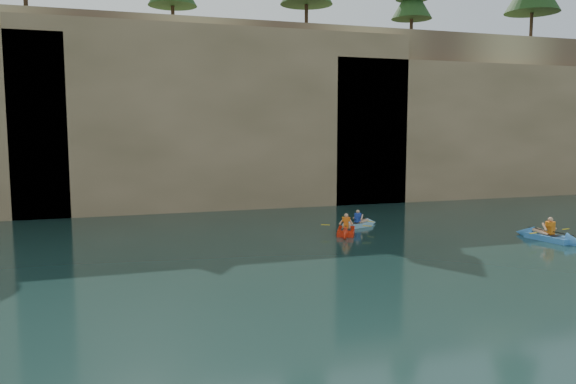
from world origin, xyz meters
name	(u,v)px	position (x,y,z in m)	size (l,w,h in m)	color
ground	(337,343)	(0.00, 0.00, 0.00)	(160.00, 160.00, 0.00)	black
cliff	(177,114)	(0.00, 30.00, 6.00)	(70.00, 16.00, 12.00)	tan
cliff_slab_center	(225,116)	(2.00, 22.60, 5.70)	(24.00, 2.40, 11.40)	#9A7D5D
cliff_slab_east	(496,129)	(22.00, 22.60, 4.92)	(26.00, 2.40, 9.84)	#9A7D5D
sea_cave_center	(126,187)	(-4.00, 21.95, 1.60)	(3.50, 1.00, 3.20)	black
sea_cave_east	(348,170)	(10.00, 21.95, 2.25)	(5.00, 1.00, 4.50)	black
kayaker_red_far	(346,231)	(5.71, 12.42, 0.15)	(2.17, 3.28, 1.21)	red
kayaker_ltblue_mid	(358,224)	(7.03, 13.96, 0.13)	(2.88, 2.02, 1.08)	#81B8D8
kayaker_blue_east	(550,237)	(13.73, 8.15, 0.16)	(2.54, 3.77, 1.31)	#3D82CF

